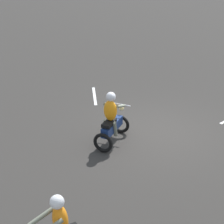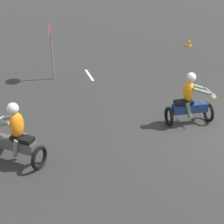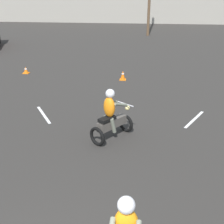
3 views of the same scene
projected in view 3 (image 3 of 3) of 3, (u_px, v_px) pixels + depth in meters
name	position (u px, v px, depth m)	size (l,w,h in m)	color
motorcycle_rider_background	(111.00, 118.00, 9.61)	(1.33, 1.47, 1.66)	black
traffic_cone_near_left	(123.00, 75.00, 15.62)	(0.32, 0.32, 0.47)	orange
traffic_cone_mid_left	(26.00, 70.00, 16.74)	(0.32, 0.32, 0.35)	orange
lane_stripe_ne	(194.00, 119.00, 11.24)	(0.10, 1.73, 0.01)	silver
lane_stripe_nw	(44.00, 115.00, 11.62)	(0.10, 1.73, 0.01)	silver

